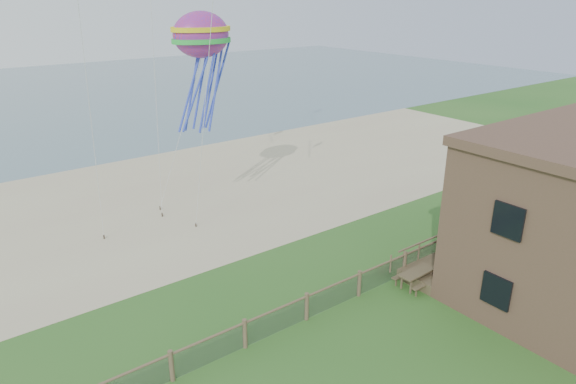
# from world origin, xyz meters

# --- Properties ---
(sand_beach) EXTENTS (72.00, 20.00, 0.02)m
(sand_beach) POSITION_xyz_m (0.00, 22.00, 0.00)
(sand_beach) COLOR tan
(sand_beach) RESTS_ON ground
(ocean) EXTENTS (160.00, 68.00, 0.02)m
(ocean) POSITION_xyz_m (0.00, 66.00, 0.00)
(ocean) COLOR slate
(ocean) RESTS_ON ground
(chainlink_fence) EXTENTS (36.20, 0.20, 1.25)m
(chainlink_fence) POSITION_xyz_m (0.00, 6.00, 0.55)
(chainlink_fence) COLOR brown
(chainlink_fence) RESTS_ON ground
(motel_deck) EXTENTS (15.00, 2.00, 0.50)m
(motel_deck) POSITION_xyz_m (13.00, 5.00, 0.25)
(motel_deck) COLOR brown
(motel_deck) RESTS_ON ground
(picnic_table) EXTENTS (1.92, 1.47, 0.80)m
(picnic_table) POSITION_xyz_m (5.72, 5.00, 0.40)
(picnic_table) COLOR brown
(picnic_table) RESTS_ON ground
(octopus_kite) EXTENTS (3.57, 2.69, 6.89)m
(octopus_kite) POSITION_xyz_m (1.97, 17.54, 8.85)
(octopus_kite) COLOR red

